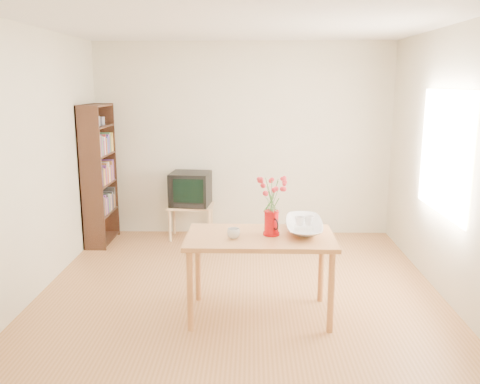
{
  "coord_description": "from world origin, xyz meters",
  "views": [
    {
      "loc": [
        0.11,
        -4.62,
        2.07
      ],
      "look_at": [
        0.0,
        0.3,
        1.0
      ],
      "focal_mm": 38.0,
      "sensor_mm": 36.0,
      "label": 1
    }
  ],
  "objects_px": {
    "bowl": "(305,205)",
    "television": "(191,188)",
    "pitcher": "(271,224)",
    "table": "(260,245)",
    "mug": "(234,233)"
  },
  "relations": [
    {
      "from": "mug",
      "to": "television",
      "type": "height_order",
      "value": "television"
    },
    {
      "from": "mug",
      "to": "bowl",
      "type": "distance_m",
      "value": 0.71
    },
    {
      "from": "table",
      "to": "bowl",
      "type": "relative_size",
      "value": 2.61
    },
    {
      "from": "table",
      "to": "television",
      "type": "height_order",
      "value": "television"
    },
    {
      "from": "mug",
      "to": "television",
      "type": "distance_m",
      "value": 2.51
    },
    {
      "from": "pitcher",
      "to": "television",
      "type": "distance_m",
      "value": 2.52
    },
    {
      "from": "table",
      "to": "pitcher",
      "type": "height_order",
      "value": "pitcher"
    },
    {
      "from": "television",
      "to": "table",
      "type": "bearing_deg",
      "value": -63.58
    },
    {
      "from": "television",
      "to": "mug",
      "type": "bearing_deg",
      "value": -69.23
    },
    {
      "from": "bowl",
      "to": "television",
      "type": "relative_size",
      "value": 0.91
    },
    {
      "from": "mug",
      "to": "television",
      "type": "xyz_separation_m",
      "value": [
        -0.66,
        2.42,
        -0.11
      ]
    },
    {
      "from": "bowl",
      "to": "television",
      "type": "xyz_separation_m",
      "value": [
        -1.29,
        2.15,
        -0.3
      ]
    },
    {
      "from": "table",
      "to": "television",
      "type": "relative_size",
      "value": 2.38
    },
    {
      "from": "pitcher",
      "to": "bowl",
      "type": "height_order",
      "value": "bowl"
    },
    {
      "from": "table",
      "to": "television",
      "type": "bearing_deg",
      "value": 111.1
    }
  ]
}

